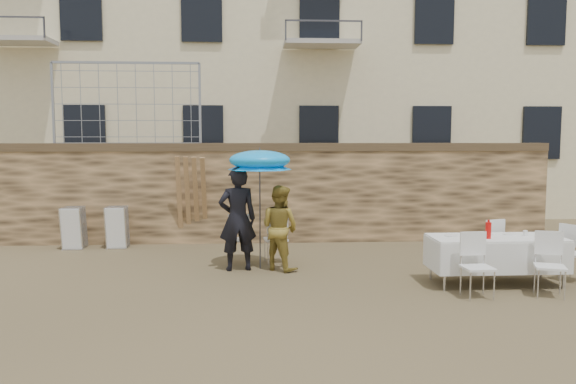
{
  "coord_description": "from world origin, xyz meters",
  "views": [
    {
      "loc": [
        -0.18,
        -7.7,
        2.36
      ],
      "look_at": [
        0.4,
        2.2,
        1.4
      ],
      "focal_mm": 35.0,
      "sensor_mm": 36.0,
      "label": 1
    }
  ],
  "objects": [
    {
      "name": "table_chair_front_right",
      "position": [
        4.19,
        0.24,
        0.48
      ],
      "size": [
        0.61,
        0.61,
        0.96
      ],
      "primitive_type": null,
      "rotation": [
        0.0,
        0.0,
        -0.33
      ],
      "color": "white",
      "rests_on": "ground"
    },
    {
      "name": "stone_wall",
      "position": [
        0.0,
        5.0,
        1.1
      ],
      "size": [
        13.0,
        0.5,
        2.2
      ],
      "primitive_type": "cube",
      "color": "olive",
      "rests_on": "ground"
    },
    {
      "name": "table_chair_back",
      "position": [
        3.89,
        1.79,
        0.48
      ],
      "size": [
        0.61,
        0.61,
        0.96
      ],
      "primitive_type": null,
      "rotation": [
        0.0,
        0.0,
        3.46
      ],
      "color": "white",
      "rests_on": "ground"
    },
    {
      "name": "wood_planks",
      "position": [
        -1.54,
        4.61,
        1.0
      ],
      "size": [
        0.7,
        0.2,
        2.0
      ],
      "primitive_type": null,
      "color": "#A37749",
      "rests_on": "ground"
    },
    {
      "name": "table_chair_side",
      "position": [
        5.09,
        1.09,
        0.48
      ],
      "size": [
        0.65,
        0.65,
        0.96
      ],
      "primitive_type": null,
      "rotation": [
        0.0,
        0.0,
        2.09
      ],
      "color": "white",
      "rests_on": "ground"
    },
    {
      "name": "couple_chair_left",
      "position": [
        -0.5,
        2.75,
        0.48
      ],
      "size": [
        0.51,
        0.51,
        0.96
      ],
      "primitive_type": null,
      "rotation": [
        0.0,
        0.0,
        3.21
      ],
      "color": "white",
      "rests_on": "ground"
    },
    {
      "name": "umbrella",
      "position": [
        -0.1,
        2.3,
        1.9
      ],
      "size": [
        1.14,
        1.14,
        2.01
      ],
      "color": "#3F3F44",
      "rests_on": "ground"
    },
    {
      "name": "chain_link_fence",
      "position": [
        -3.0,
        5.0,
        3.1
      ],
      "size": [
        3.2,
        0.06,
        1.8
      ],
      "primitive_type": null,
      "color": "gray",
      "rests_on": "stone_wall"
    },
    {
      "name": "chair_stack_left",
      "position": [
        -4.04,
        4.54,
        0.46
      ],
      "size": [
        0.46,
        0.55,
        0.92
      ],
      "primitive_type": null,
      "color": "white",
      "rests_on": "ground"
    },
    {
      "name": "couple_chair_right",
      "position": [
        0.2,
        2.75,
        0.48
      ],
      "size": [
        0.55,
        0.55,
        0.96
      ],
      "primitive_type": null,
      "rotation": [
        0.0,
        0.0,
        3.3
      ],
      "color": "white",
      "rests_on": "ground"
    },
    {
      "name": "ground",
      "position": [
        0.0,
        0.0,
        0.0
      ],
      "size": [
        80.0,
        80.0,
        0.0
      ],
      "primitive_type": "plane",
      "color": "brown",
      "rests_on": "ground"
    },
    {
      "name": "banquet_table",
      "position": [
        3.69,
        0.99,
        0.73
      ],
      "size": [
        2.1,
        0.85,
        0.78
      ],
      "color": "silver",
      "rests_on": "ground"
    },
    {
      "name": "man_suit",
      "position": [
        -0.5,
        2.2,
        0.92
      ],
      "size": [
        0.74,
        0.55,
        1.85
      ],
      "primitive_type": "imported",
      "rotation": [
        0.0,
        0.0,
        3.31
      ],
      "color": "black",
      "rests_on": "ground"
    },
    {
      "name": "table_chair_front_left",
      "position": [
        3.09,
        0.24,
        0.48
      ],
      "size": [
        0.5,
        0.5,
        0.96
      ],
      "primitive_type": null,
      "rotation": [
        0.0,
        0.0,
        0.05
      ],
      "color": "white",
      "rests_on": "ground"
    },
    {
      "name": "chair_stack_right",
      "position": [
        -3.14,
        4.54,
        0.46
      ],
      "size": [
        0.46,
        0.47,
        0.92
      ],
      "primitive_type": null,
      "color": "white",
      "rests_on": "ground"
    },
    {
      "name": "soda_bottle",
      "position": [
        3.49,
        0.84,
        0.91
      ],
      "size": [
        0.09,
        0.09,
        0.26
      ],
      "primitive_type": "cylinder",
      "color": "red",
      "rests_on": "banquet_table"
    },
    {
      "name": "woman_dress",
      "position": [
        0.25,
        2.2,
        0.76
      ],
      "size": [
        0.94,
        0.92,
        1.52
      ],
      "primitive_type": "imported",
      "rotation": [
        0.0,
        0.0,
        2.44
      ],
      "color": "gold",
      "rests_on": "ground"
    }
  ]
}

